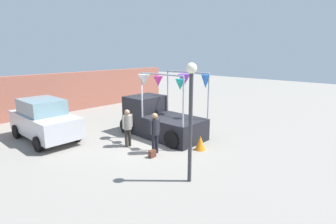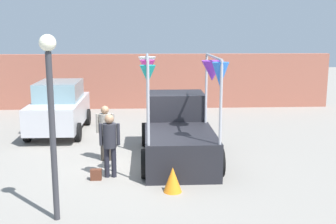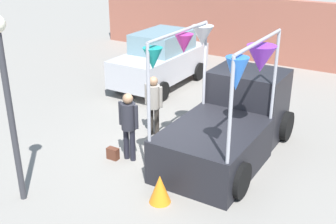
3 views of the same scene
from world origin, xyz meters
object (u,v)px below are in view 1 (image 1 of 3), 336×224
(parked_car, at_px, (44,120))
(street_lamp, at_px, (191,106))
(handbag, at_px, (152,154))
(folded_kite_bundle_tangerine, at_px, (200,143))
(vendor_truck, at_px, (159,117))
(person_vendor, at_px, (127,125))
(person_customer, at_px, (155,129))

(parked_car, height_order, street_lamp, street_lamp)
(handbag, relative_size, street_lamp, 0.08)
(parked_car, xyz_separation_m, folded_kite_bundle_tangerine, (3.78, -6.01, -0.64))
(vendor_truck, relative_size, handbag, 14.49)
(person_vendor, relative_size, street_lamp, 0.44)
(vendor_truck, distance_m, handbag, 2.96)
(street_lamp, bearing_deg, vendor_truck, 55.99)
(person_customer, xyz_separation_m, folded_kite_bundle_tangerine, (1.54, -1.09, -0.70))
(person_customer, bearing_deg, street_lamp, -110.00)
(handbag, xyz_separation_m, street_lamp, (-0.53, -2.23, 2.28))
(vendor_truck, height_order, person_vendor, vendor_truck)
(person_customer, bearing_deg, person_vendor, 99.63)
(parked_car, relative_size, folded_kite_bundle_tangerine, 6.67)
(vendor_truck, height_order, street_lamp, street_lamp)
(parked_car, distance_m, person_vendor, 4.04)
(vendor_truck, height_order, folded_kite_bundle_tangerine, vendor_truck)
(parked_car, distance_m, handbag, 5.51)
(vendor_truck, bearing_deg, parked_car, 141.26)
(person_vendor, bearing_deg, handbag, -93.97)
(person_customer, relative_size, street_lamp, 0.45)
(person_customer, relative_size, person_vendor, 1.02)
(handbag, height_order, street_lamp, street_lamp)
(person_customer, xyz_separation_m, person_vendor, (-0.24, 1.41, -0.02))
(folded_kite_bundle_tangerine, bearing_deg, street_lamp, -151.20)
(handbag, bearing_deg, street_lamp, -103.47)
(person_vendor, distance_m, street_lamp, 4.15)
(handbag, distance_m, folded_kite_bundle_tangerine, 2.10)
(person_customer, relative_size, folded_kite_bundle_tangerine, 2.76)
(parked_car, bearing_deg, vendor_truck, -38.74)
(folded_kite_bundle_tangerine, bearing_deg, parked_car, 122.13)
(parked_car, distance_m, person_customer, 5.40)
(parked_car, height_order, handbag, parked_car)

